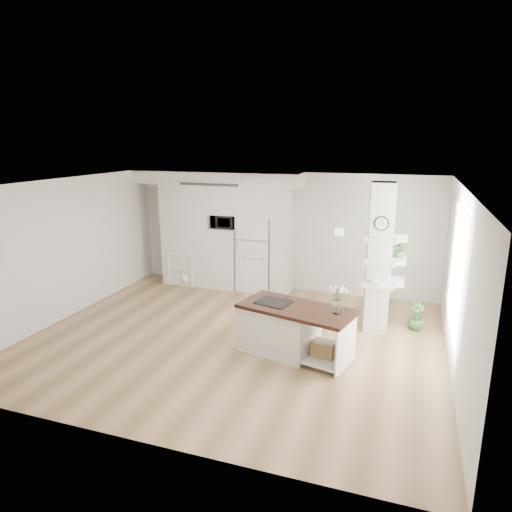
{
  "coord_description": "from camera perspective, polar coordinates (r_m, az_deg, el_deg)",
  "views": [
    {
      "loc": [
        2.75,
        -6.9,
        3.41
      ],
      "look_at": [
        0.08,
        0.9,
        1.29
      ],
      "focal_mm": 32.0,
      "sensor_mm": 36.0,
      "label": 1
    }
  ],
  "objects": [
    {
      "name": "refrigerator",
      "position": [
        10.44,
        0.02,
        0.39
      ],
      "size": [
        0.78,
        0.69,
        1.75
      ],
      "color": "white",
      "rests_on": "floor"
    },
    {
      "name": "window",
      "position": [
        7.49,
        23.81,
        -1.6
      ],
      "size": [
        0.0,
        2.4,
        2.4
      ],
      "primitive_type": "plane",
      "rotation": [
        1.57,
        0.0,
        -1.57
      ],
      "color": "white",
      "rests_on": "room"
    },
    {
      "name": "cabinet_wall",
      "position": [
        10.63,
        -4.73,
        4.06
      ],
      "size": [
        4.0,
        0.71,
        2.7
      ],
      "color": "white",
      "rests_on": "floor"
    },
    {
      "name": "kitchen_island",
      "position": [
        7.54,
        3.68,
        -8.85
      ],
      "size": [
        1.97,
        1.28,
        1.39
      ],
      "rotation": [
        0.0,
        0.0,
        -0.24
      ],
      "color": "white",
      "rests_on": "floor"
    },
    {
      "name": "pendant_light",
      "position": [
        7.25,
        10.27,
        3.95
      ],
      "size": [
        0.12,
        0.12,
        0.1
      ],
      "primitive_type": "cylinder",
      "color": "white",
      "rests_on": "room"
    },
    {
      "name": "floor_plant_b",
      "position": [
        8.91,
        19.37,
        -7.11
      ],
      "size": [
        0.3,
        0.3,
        0.52
      ],
      "primitive_type": "imported",
      "rotation": [
        0.0,
        0.0,
        0.03
      ],
      "color": "#376A2A",
      "rests_on": "floor"
    },
    {
      "name": "shelf_plant",
      "position": [
        8.42,
        17.57,
        0.81
      ],
      "size": [
        0.27,
        0.23,
        0.3
      ],
      "primitive_type": "imported",
      "color": "#376A2A",
      "rests_on": "column"
    },
    {
      "name": "bookshelf",
      "position": [
        11.1,
        -8.93,
        -1.83
      ],
      "size": [
        0.66,
        0.38,
        0.78
      ],
      "rotation": [
        0.0,
        0.0,
        -0.01
      ],
      "color": "white",
      "rests_on": "floor"
    },
    {
      "name": "decor_bowl",
      "position": [
        8.18,
        14.9,
        -3.19
      ],
      "size": [
        0.22,
        0.22,
        0.05
      ],
      "primitive_type": "imported",
      "color": "white",
      "rests_on": "column"
    },
    {
      "name": "floor_plant_a",
      "position": [
        8.62,
        14.14,
        -7.75
      ],
      "size": [
        0.29,
        0.26,
        0.44
      ],
      "primitive_type": "imported",
      "rotation": [
        0.0,
        0.0,
        -0.33
      ],
      "color": "#376A2A",
      "rests_on": "floor"
    },
    {
      "name": "microwave",
      "position": [
        10.51,
        -3.97,
        4.31
      ],
      "size": [
        0.54,
        0.37,
        0.3
      ],
      "primitive_type": "imported",
      "color": "#2D2D2D",
      "rests_on": "cabinet_wall"
    },
    {
      "name": "floor",
      "position": [
        8.18,
        -2.62,
        -10.23
      ],
      "size": [
        7.0,
        6.0,
        0.01
      ],
      "primitive_type": "cube",
      "color": "tan",
      "rests_on": "ground"
    },
    {
      "name": "column",
      "position": [
        8.3,
        15.72,
        -0.47
      ],
      "size": [
        0.69,
        0.9,
        2.7
      ],
      "color": "silver",
      "rests_on": "floor"
    },
    {
      "name": "room",
      "position": [
        7.59,
        -2.78,
        2.6
      ],
      "size": [
        7.04,
        6.04,
        2.72
      ],
      "color": "white",
      "rests_on": "ground"
    }
  ]
}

